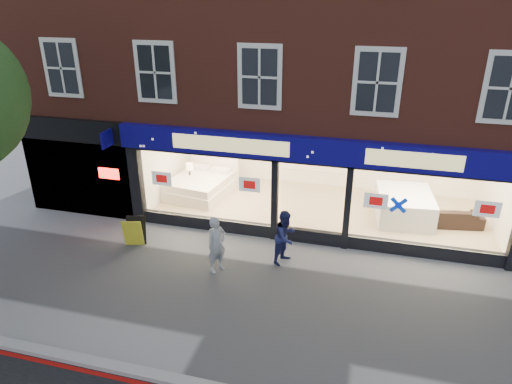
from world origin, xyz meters
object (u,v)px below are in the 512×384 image
at_px(mattress_stack, 404,206).
at_px(a_board, 135,232).
at_px(pedestrian_grey, 217,244).
at_px(pedestrian_blue, 286,237).
at_px(display_bed, 202,184).
at_px(sofa, 449,216).

distance_m(mattress_stack, a_board, 8.48).
height_order(mattress_stack, a_board, mattress_stack).
height_order(pedestrian_grey, pedestrian_blue, pedestrian_grey).
distance_m(display_bed, a_board, 3.87).
bearing_deg(mattress_stack, a_board, -154.32).
distance_m(display_bed, mattress_stack, 7.02).
distance_m(display_bed, pedestrian_blue, 5.23).
distance_m(mattress_stack, pedestrian_grey, 6.52).
height_order(display_bed, pedestrian_grey, pedestrian_grey).
relative_size(sofa, pedestrian_grey, 1.27).
xyz_separation_m(display_bed, mattress_stack, (7.02, -0.15, 0.05)).
bearing_deg(display_bed, pedestrian_grey, -56.11).
distance_m(pedestrian_grey, pedestrian_blue, 1.88).
bearing_deg(pedestrian_blue, pedestrian_grey, 142.50).
bearing_deg(pedestrian_blue, mattress_stack, -19.04).
bearing_deg(mattress_stack, display_bed, 178.79).
bearing_deg(sofa, pedestrian_grey, 24.22).
height_order(a_board, pedestrian_grey, pedestrian_grey).
xyz_separation_m(a_board, pedestrian_blue, (4.43, 0.25, 0.33)).
bearing_deg(display_bed, mattress_stack, 6.97).
relative_size(display_bed, pedestrian_grey, 1.65).
bearing_deg(pedestrian_blue, a_board, 117.38).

